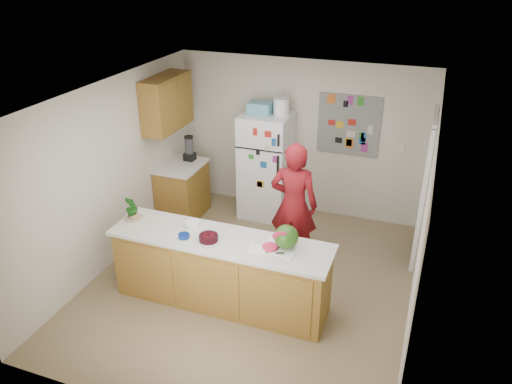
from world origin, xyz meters
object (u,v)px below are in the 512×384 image
(refrigerator, at_px, (266,166))
(watermelon, at_px, (286,237))
(cherry_bowl, at_px, (209,238))
(person, at_px, (294,205))

(refrigerator, xyz_separation_m, watermelon, (1.04, -2.32, 0.22))
(watermelon, relative_size, cherry_bowl, 1.24)
(cherry_bowl, bearing_deg, refrigerator, 93.41)
(watermelon, distance_m, cherry_bowl, 0.91)
(refrigerator, height_order, person, person)
(person, xyz_separation_m, watermelon, (0.23, -1.11, 0.19))
(refrigerator, xyz_separation_m, cherry_bowl, (0.15, -2.46, 0.11))
(refrigerator, distance_m, person, 1.46)
(watermelon, bearing_deg, cherry_bowl, -170.90)
(person, relative_size, watermelon, 6.38)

